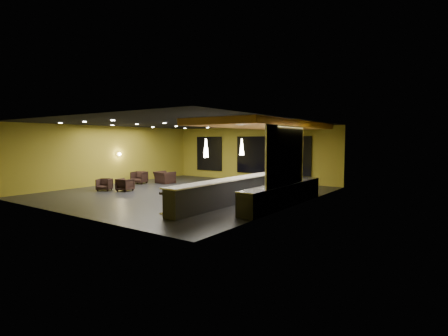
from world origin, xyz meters
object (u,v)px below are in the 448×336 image
Objects in this scene: bar_stool_0 at (165,200)px; bar_stool_4 at (244,184)px; pendant_1 at (242,147)px; staff_b at (286,178)px; pendant_0 at (206,148)px; bar_stool_5 at (257,181)px; staff_a at (284,176)px; armchair_b at (125,185)px; column at (283,157)px; bar_stool_1 at (192,195)px; bar_stool_2 at (210,191)px; staff_c at (292,180)px; bar_stool_3 at (233,188)px; armchair_a at (104,185)px; armchair_c at (139,178)px; pendant_2 at (269,146)px; armchair_d at (164,177)px; prep_counter at (283,195)px; bar_counter at (235,191)px.

bar_stool_0 reaches higher than bar_stool_4.
pendant_1 is 0.42× the size of staff_b.
pendant_0 reaches higher than bar_stool_5.
staff_a reaches higher than armchair_b.
bar_stool_1 is (-0.77, -6.53, -1.25)m from column.
pendant_1 is 2.61m from bar_stool_4.
bar_stool_4 is at bearing 89.88° from bar_stool_2.
staff_c reaches higher than bar_stool_3.
armchair_a is (-7.58, -1.53, -2.03)m from pendant_1.
bar_stool_0 is at bearing -55.25° from armchair_c.
pendant_2 reaches higher than staff_a.
bar_stool_0 is 5.55m from bar_stool_4.
staff_b is at bearing -164.84° from armchair_b.
armchair_d is at bearing 54.32° from armchair_a.
armchair_d is 1.38× the size of bar_stool_5.
bar_stool_2 is at bearing 157.69° from armchair_d.
pendant_0 reaches higher than bar_stool_1.
pendant_1 is 1.00× the size of pendant_2.
armchair_d reaches higher than armchair_a.
armchair_d is 1.41× the size of bar_stool_2.
bar_stool_3 is at bearing -16.34° from armchair_a.
pendant_0 is 9.51m from armchair_c.
armchair_b is (-7.91, -3.29, -0.45)m from staff_c.
pendant_0 is 0.89× the size of bar_stool_4.
prep_counter is 3.60× the size of staff_b.
pendant_0 is 0.38× the size of staff_a.
armchair_d is (-7.27, 5.07, -1.99)m from pendant_0.
bar_stool_4 is (0.01, 2.73, -0.00)m from bar_stool_2.
staff_b reaches higher than bar_counter.
staff_c reaches higher than armchair_d.
pendant_2 is 8.67m from armchair_c.
pendant_1 is 0.87× the size of bar_stool_0.
pendant_1 reaches higher than bar_stool_5.
armchair_c is (-9.73, -0.74, -0.41)m from staff_c.
bar_stool_0 is (-0.77, -8.03, -1.24)m from column.
column is 4.37× the size of bar_stool_0.
staff_c is at bearing 65.85° from bar_stool_1.
column is at bearing 105.20° from staff_c.
prep_counter is 5.39× the size of armchair_d.
bar_counter is 10.34× the size of bar_stool_1.
bar_stool_1 is at bearing -127.15° from staff_a.
bar_stool_3 is (-0.66, 0.33, -1.87)m from pendant_1.
pendant_0 is at bearing -45.30° from armchair_c.
pendant_0 is 5.43m from staff_b.
bar_stool_5 is at bearing 160.33° from staff_b.
bar_stool_0 is at bearing -118.32° from pendant_0.
staff_b reaches higher than staff_c.
armchair_d is (-8.11, -0.07, -0.47)m from staff_b.
armchair_d is (-7.27, -1.53, -1.39)m from column.
bar_counter is 11.43× the size of pendant_2.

